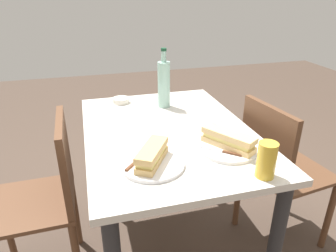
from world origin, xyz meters
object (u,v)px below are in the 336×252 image
Objects in this scene: baguette_sandwich_far at (152,155)px; knife_far at (137,161)px; plate_near at (228,148)px; beer_glass at (266,160)px; dining_table at (168,153)px; chair_far at (48,194)px; chair_near at (277,168)px; olive_bowl at (121,100)px; plate_far at (152,164)px; water_bottle at (164,84)px; baguette_sandwich_near at (228,140)px; knife_near at (223,151)px.

knife_far is (0.02, 0.06, -0.03)m from baguette_sandwich_far.
knife_far is at bearing 92.53° from plate_near.
plate_near is 1.85× the size of beer_glass.
dining_table is 0.35m from plate_near.
chair_near is (-0.09, -1.18, 0.00)m from chair_far.
olive_bowl is at bearing 55.62° from chair_near.
dining_table is 0.37m from knife_far.
plate_far is at bearing -110.89° from knife_far.
water_bottle is 0.29m from olive_bowl.
water_bottle is (0.57, 0.13, 0.13)m from plate_near.
plate_far is at bearing 0.00° from baguette_sandwich_far.
beer_glass is 1.39× the size of olive_bowl.
baguette_sandwich_far reaches higher than plate_far.
baguette_sandwich_near is at bearing -143.51° from dining_table.
beer_glass reaches higher than knife_far.
chair_near is 3.72× the size of baguette_sandwich_near.
water_bottle is at bearing -18.79° from plate_far.
plate_near is 0.76× the size of water_bottle.
beer_glass reaches higher than baguette_sandwich_near.
chair_near is at bearing -66.42° from plate_near.
baguette_sandwich_far is at bearing -178.10° from olive_bowl.
chair_near is at bearing -73.85° from plate_far.
plate_near is 1.08× the size of baguette_sandwich_near.
knife_near is at bearing -156.33° from olive_bowl.
knife_far is at bearing -125.56° from chair_far.
knife_near reaches higher than plate_far.
beer_glass is (-0.22, -0.04, 0.02)m from baguette_sandwich_near.
plate_near is 1.00× the size of plate_far.
dining_table is 0.37m from baguette_sandwich_near.
chair_far is 0.56m from knife_far.
knife_far is (-0.02, 0.39, -0.03)m from baguette_sandwich_near.
baguette_sandwich_near is at bearing 113.58° from chair_near.
olive_bowl is at bearing -2.53° from knife_far.
dining_table is 8.00× the size of beer_glass.
knife_near is (-0.30, -0.15, 0.15)m from dining_table.
olive_bowl is (0.52, 0.76, 0.28)m from chair_near.
knife_far is at bearing 155.87° from water_bottle.
beer_glass is (-0.79, -0.17, -0.07)m from water_bottle.
chair_far is at bearing 85.81° from chair_near.
water_bottle is 0.81m from beer_glass.
chair_far is 0.87m from plate_near.
plate_far is 0.04m from baguette_sandwich_far.
chair_near reaches higher than olive_bowl.
baguette_sandwich_near is 0.39m from knife_far.
olive_bowl is (0.91, 0.41, -0.05)m from beer_glass.
chair_far and chair_near have the same top height.
beer_glass is (-0.48, -0.83, 0.33)m from chair_far.
baguette_sandwich_far is (0.00, 0.00, 0.04)m from plate_far.
chair_near reaches higher than plate_far.
chair_near reaches higher than knife_near.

